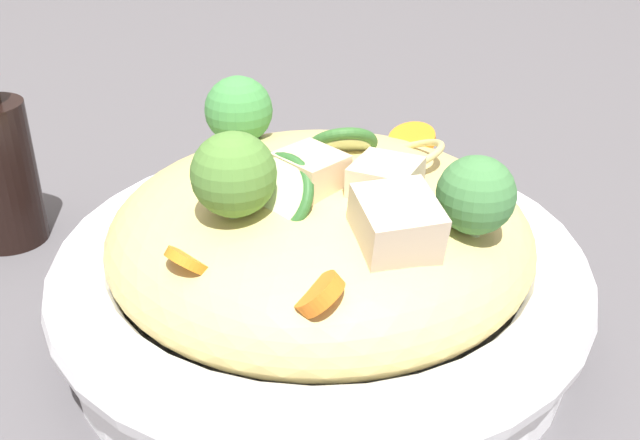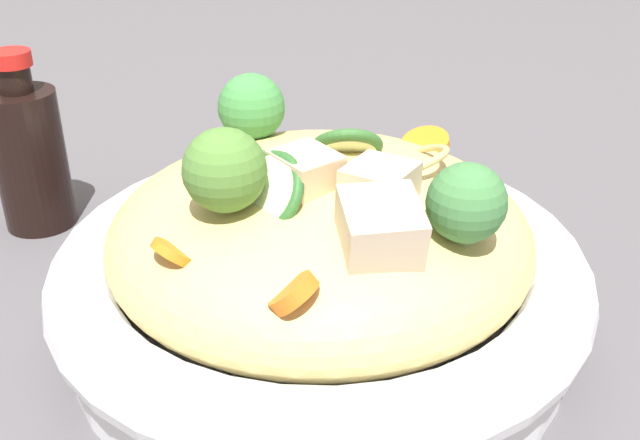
{
  "view_description": "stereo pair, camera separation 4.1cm",
  "coord_description": "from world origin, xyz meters",
  "views": [
    {
      "loc": [
        0.35,
        0.08,
        0.27
      ],
      "look_at": [
        0.0,
        0.0,
        0.07
      ],
      "focal_mm": 41.75,
      "sensor_mm": 36.0,
      "label": 1
    },
    {
      "loc": [
        0.34,
        0.12,
        0.27
      ],
      "look_at": [
        0.0,
        0.0,
        0.07
      ],
      "focal_mm": 41.75,
      "sensor_mm": 36.0,
      "label": 2
    }
  ],
  "objects": [
    {
      "name": "broccoli_florets",
      "position": [
        0.01,
        -0.01,
        0.12
      ],
      "size": [
        0.16,
        0.2,
        0.06
      ],
      "color": "#A1BE73",
      "rests_on": "serving_bowl"
    },
    {
      "name": "zucchini_slices",
      "position": [
        0.01,
        -0.01,
        0.11
      ],
      "size": [
        0.12,
        0.07,
        0.04
      ],
      "color": "beige",
      "rests_on": "serving_bowl"
    },
    {
      "name": "chicken_chunks",
      "position": [
        0.04,
        0.03,
        0.11
      ],
      "size": [
        0.08,
        0.09,
        0.04
      ],
      "color": "beige",
      "rests_on": "serving_bowl"
    },
    {
      "name": "serving_bowl",
      "position": [
        0.0,
        0.0,
        0.03
      ],
      "size": [
        0.3,
        0.3,
        0.06
      ],
      "color": "white",
      "rests_on": "ground_plane"
    },
    {
      "name": "carrot_coins",
      "position": [
        0.02,
        0.02,
        0.09
      ],
      "size": [
        0.21,
        0.12,
        0.02
      ],
      "color": "orange",
      "rests_on": "serving_bowl"
    },
    {
      "name": "ground_plane",
      "position": [
        0.0,
        0.0,
        0.0
      ],
      "size": [
        3.0,
        3.0,
        0.0
      ],
      "primitive_type": "plane",
      "color": "#4F4C50"
    },
    {
      "name": "noodle_heap",
      "position": [
        -0.0,
        0.0,
        0.07
      ],
      "size": [
        0.24,
        0.24,
        0.09
      ],
      "color": "tan",
      "rests_on": "serving_bowl"
    }
  ]
}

